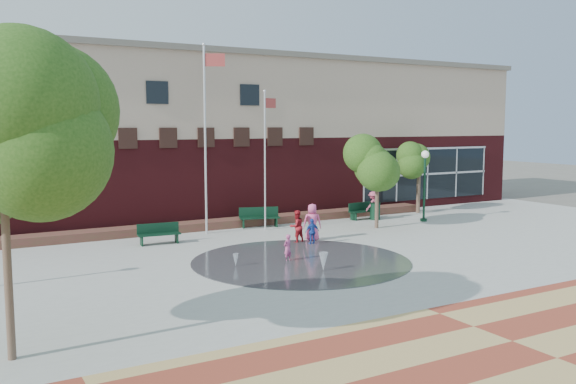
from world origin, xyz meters
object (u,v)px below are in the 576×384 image
flagpole_right (265,153)px  tree_big_left (1,143)px  flagpole_left (206,129)px  bench_left (159,238)px  trash_can (375,211)px  child_splash (288,248)px

flagpole_right → tree_big_left: bearing=-154.8°
flagpole_left → bench_left: 5.72m
tree_big_left → flagpole_right: bearing=43.6°
flagpole_right → trash_can: 7.55m
tree_big_left → trash_can: bearing=31.7°
flagpole_right → child_splash: 7.83m
flagpole_right → trash_can: bearing=-19.2°
child_splash → flagpole_left: bearing=-108.6°
flagpole_right → trash_can: flagpole_right is taller
flagpole_left → tree_big_left: size_ratio=1.33×
flagpole_right → tree_big_left: flagpole_right is taller
bench_left → trash_can: 12.56m
tree_big_left → child_splash: bearing=28.3°
trash_can → child_splash: size_ratio=0.93×
flagpole_left → tree_big_left: (-9.83, -12.64, -0.19)m
flagpole_right → tree_big_left: size_ratio=1.02×
trash_can → flagpole_right: bearing=179.3°
trash_can → child_splash: (-9.27, -6.54, 0.03)m
flagpole_right → trash_can: (6.76, -0.08, -3.37)m
bench_left → tree_big_left: size_ratio=0.28×
tree_big_left → child_splash: tree_big_left is taller
bench_left → trash_can: trash_can is taller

